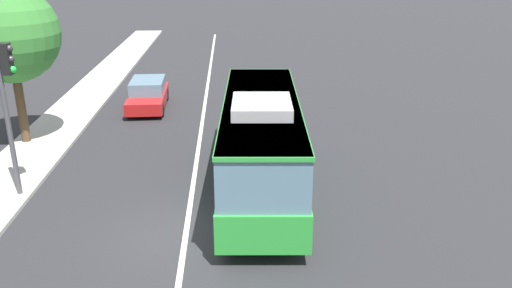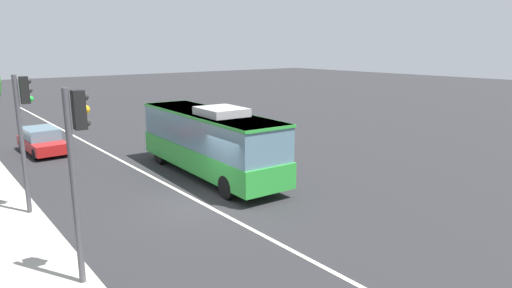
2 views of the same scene
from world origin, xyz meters
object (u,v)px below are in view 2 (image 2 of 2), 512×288
Objects in this scene: transit_bus at (209,139)px; sedan_red at (42,141)px; traffic_light_mid_block at (77,154)px; traffic_light_far_corner at (24,121)px.

transit_bus reaches higher than sedan_red.
transit_bus is 1.94× the size of traffic_light_mid_block.
traffic_light_mid_block is at bearing -10.87° from sedan_red.
traffic_light_mid_block is (-6.59, 7.93, 1.75)m from transit_bus.
sedan_red is at bearing 83.43° from traffic_light_mid_block.
traffic_light_mid_block is at bearing -86.05° from traffic_light_far_corner.
traffic_light_mid_block is at bearing 132.50° from transit_bus.
traffic_light_mid_block is 6.26m from traffic_light_far_corner.
traffic_light_far_corner is (-0.34, 7.94, 1.75)m from transit_bus.
transit_bus is at bearing 42.21° from traffic_light_mid_block.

